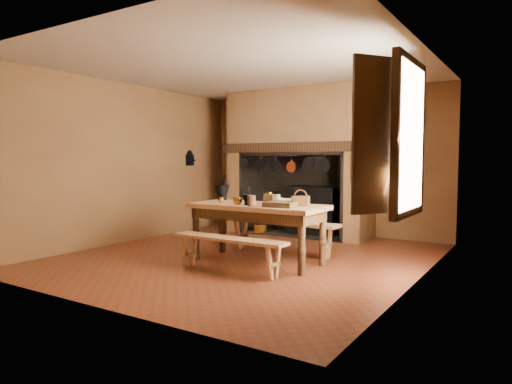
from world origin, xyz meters
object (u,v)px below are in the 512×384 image
(mixing_bowl, at_px, (285,202))
(wicker_basket, at_px, (301,200))
(work_table, at_px, (258,213))
(iron_range, at_px, (314,210))
(coffee_grinder, at_px, (269,198))
(bench_front, at_px, (229,246))

(mixing_bowl, bearing_deg, wicker_basket, -6.89)
(wicker_basket, bearing_deg, work_table, 176.74)
(iron_range, xyz_separation_m, coffee_grinder, (0.47, -2.50, 0.43))
(wicker_basket, bearing_deg, bench_front, -142.27)
(work_table, relative_size, wicker_basket, 7.21)
(work_table, bearing_deg, coffee_grinder, 66.55)
(mixing_bowl, bearing_deg, coffee_grinder, 176.25)
(bench_front, distance_m, coffee_grinder, 1.04)
(work_table, relative_size, coffee_grinder, 9.34)
(iron_range, xyz_separation_m, bench_front, (0.39, -3.37, -0.14))
(wicker_basket, bearing_deg, mixing_bowl, 157.24)
(bench_front, bearing_deg, mixing_bowl, 67.45)
(iron_range, bearing_deg, wicker_basket, -68.60)
(bench_front, bearing_deg, iron_range, 96.63)
(work_table, distance_m, bench_front, 0.78)
(wicker_basket, bearing_deg, coffee_grinder, 158.87)
(work_table, xyz_separation_m, coffee_grinder, (0.08, 0.18, 0.21))
(iron_range, distance_m, coffee_grinder, 2.58)
(coffee_grinder, bearing_deg, bench_front, -110.19)
(coffee_grinder, relative_size, mixing_bowl, 0.69)
(coffee_grinder, bearing_deg, iron_range, 85.73)
(iron_range, height_order, work_table, iron_range)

